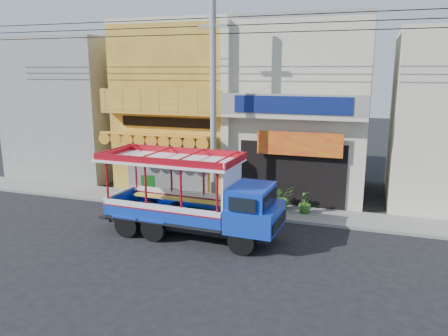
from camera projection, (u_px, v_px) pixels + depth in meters
name	position (u px, v px, depth m)	size (l,w,h in m)	color
ground	(209.00, 243.00, 15.25)	(90.00, 90.00, 0.00)	black
sidewalk	(241.00, 208.00, 18.94)	(30.00, 2.00, 0.12)	slate
shophouse_left	(190.00, 105.00, 22.96)	(6.00, 7.50, 8.24)	#B77928
shophouse_right	(305.00, 108.00, 21.09)	(6.00, 6.75, 8.24)	beige
party_pilaster	(225.00, 115.00, 19.17)	(0.35, 0.30, 8.00)	beige
filler_building_left	(79.00, 108.00, 25.25)	(6.00, 6.00, 7.60)	gray
utility_pole	(217.00, 93.00, 17.46)	(28.00, 0.26, 9.00)	gray
songthaew_truck	(203.00, 199.00, 15.42)	(6.65, 2.44, 3.07)	black
green_sign	(148.00, 187.00, 20.47)	(0.66, 0.37, 1.00)	black
potted_plant_a	(282.00, 197.00, 18.49)	(0.96, 0.83, 1.07)	#32611B
potted_plant_c	(305.00, 202.00, 18.03)	(0.53, 0.53, 0.95)	#32611B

